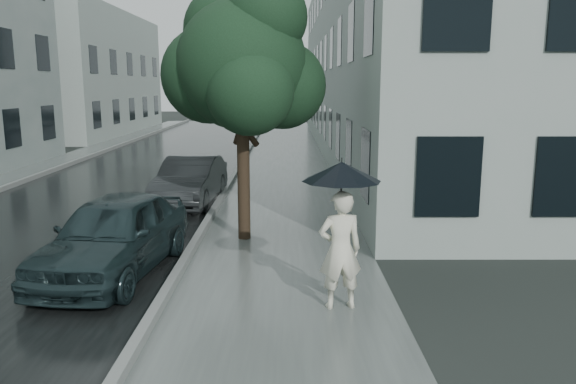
{
  "coord_description": "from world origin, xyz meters",
  "views": [
    {
      "loc": [
        0.33,
        -8.73,
        3.29
      ],
      "look_at": [
        0.34,
        1.56,
        1.3
      ],
      "focal_mm": 35.0,
      "sensor_mm": 36.0,
      "label": 1
    }
  ],
  "objects_px": {
    "lamp_post": "(240,100)",
    "pedestrian": "(340,250)",
    "car_far": "(190,181)",
    "street_tree": "(242,63)",
    "car_near": "(114,235)"
  },
  "relations": [
    {
      "from": "pedestrian",
      "to": "street_tree",
      "type": "distance_m",
      "value": 5.12
    },
    {
      "from": "street_tree",
      "to": "lamp_post",
      "type": "xyz_separation_m",
      "value": [
        -0.68,
        7.59,
        -0.97
      ]
    },
    {
      "from": "street_tree",
      "to": "lamp_post",
      "type": "height_order",
      "value": "street_tree"
    },
    {
      "from": "lamp_post",
      "to": "car_near",
      "type": "bearing_deg",
      "value": -78.4
    },
    {
      "from": "lamp_post",
      "to": "car_far",
      "type": "height_order",
      "value": "lamp_post"
    },
    {
      "from": "car_far",
      "to": "car_near",
      "type": "bearing_deg",
      "value": -89.44
    },
    {
      "from": "lamp_post",
      "to": "car_far",
      "type": "xyz_separation_m",
      "value": [
        -1.07,
        -4.14,
        -2.08
      ]
    },
    {
      "from": "car_near",
      "to": "car_far",
      "type": "distance_m",
      "value": 5.83
    },
    {
      "from": "pedestrian",
      "to": "car_near",
      "type": "xyz_separation_m",
      "value": [
        -3.79,
        1.55,
        -0.19
      ]
    },
    {
      "from": "street_tree",
      "to": "car_near",
      "type": "relative_size",
      "value": 1.32
    },
    {
      "from": "street_tree",
      "to": "lamp_post",
      "type": "relative_size",
      "value": 1.14
    },
    {
      "from": "car_far",
      "to": "street_tree",
      "type": "bearing_deg",
      "value": -59.16
    },
    {
      "from": "pedestrian",
      "to": "lamp_post",
      "type": "relative_size",
      "value": 0.37
    },
    {
      "from": "pedestrian",
      "to": "lamp_post",
      "type": "distance_m",
      "value": 11.9
    },
    {
      "from": "lamp_post",
      "to": "pedestrian",
      "type": "bearing_deg",
      "value": -58.65
    }
  ]
}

